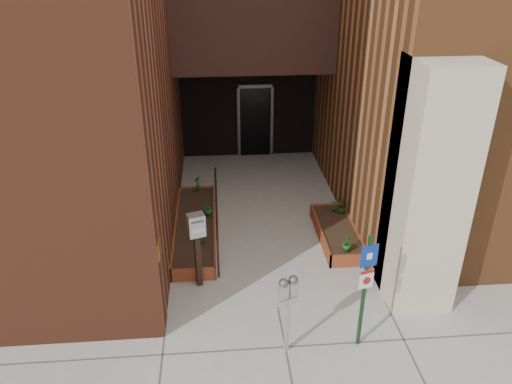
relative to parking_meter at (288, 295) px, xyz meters
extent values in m
plane|color=#9E9991|center=(-0.01, 1.06, -1.12)|extent=(80.00, 80.00, 0.00)
cube|color=beige|center=(2.54, 1.26, 1.08)|extent=(1.10, 1.20, 4.40)
cube|color=black|center=(-0.01, 7.06, 2.88)|extent=(4.20, 2.00, 2.00)
cube|color=black|center=(-0.01, 8.46, 0.38)|extent=(4.00, 0.30, 3.00)
cube|color=black|center=(0.19, 8.28, -0.07)|extent=(0.90, 0.06, 2.10)
cube|color=#B79338|center=(-2.00, 0.86, 0.38)|extent=(0.04, 0.30, 0.30)
cube|color=brown|center=(-1.56, 1.98, -0.97)|extent=(0.90, 0.04, 0.30)
cube|color=brown|center=(-1.56, 5.54, -0.97)|extent=(0.90, 0.04, 0.30)
cube|color=brown|center=(-1.99, 3.76, -0.97)|extent=(0.04, 3.60, 0.30)
cube|color=brown|center=(-1.13, 3.76, -0.97)|extent=(0.04, 3.60, 0.30)
cube|color=black|center=(-1.56, 3.76, -0.99)|extent=(0.82, 3.52, 0.26)
cube|color=brown|center=(1.59, 2.18, -0.97)|extent=(0.80, 0.04, 0.30)
cube|color=brown|center=(1.59, 4.34, -0.97)|extent=(0.80, 0.04, 0.30)
cube|color=brown|center=(1.21, 3.26, -0.97)|extent=(0.04, 2.20, 0.30)
cube|color=brown|center=(1.97, 3.26, -0.97)|extent=(0.04, 2.20, 0.30)
cube|color=black|center=(1.59, 3.26, -0.99)|extent=(0.72, 2.12, 0.26)
cylinder|color=black|center=(-1.06, 2.06, -0.67)|extent=(0.04, 0.04, 0.90)
cylinder|color=black|center=(-1.06, 5.36, -0.67)|extent=(0.04, 0.04, 0.90)
cylinder|color=black|center=(-1.06, 3.71, -0.24)|extent=(0.04, 3.30, 0.04)
cube|color=#ACACAF|center=(0.00, 0.00, -0.62)|extent=(0.08, 0.08, 1.00)
cube|color=#ACACAF|center=(0.00, 0.00, -0.08)|extent=(0.32, 0.23, 0.08)
cube|color=#ACACAF|center=(-0.08, -0.03, 0.10)|extent=(0.18, 0.15, 0.26)
sphere|color=#59595B|center=(-0.08, -0.03, 0.25)|extent=(0.15, 0.15, 0.15)
cube|color=white|center=(-0.06, -0.08, 0.12)|extent=(0.09, 0.04, 0.05)
cube|color=#B21414|center=(-0.06, -0.08, 0.04)|extent=(0.09, 0.04, 0.03)
cube|color=#ACACAF|center=(0.08, 0.03, 0.10)|extent=(0.18, 0.15, 0.26)
sphere|color=#59595B|center=(0.08, 0.03, 0.25)|extent=(0.15, 0.15, 0.15)
cube|color=white|center=(0.10, -0.02, 0.12)|extent=(0.09, 0.04, 0.05)
cube|color=#B21414|center=(0.10, -0.02, 0.04)|extent=(0.09, 0.04, 0.03)
cube|color=#143717|center=(1.20, 0.04, -0.07)|extent=(0.06, 0.06, 2.09)
cube|color=navy|center=(1.21, 0.01, 0.64)|extent=(0.28, 0.09, 0.38)
cube|color=white|center=(1.21, 0.01, 0.64)|extent=(0.09, 0.04, 0.11)
cube|color=white|center=(1.21, 0.01, 0.21)|extent=(0.24, 0.08, 0.33)
cube|color=#B21414|center=(1.21, 0.01, 0.35)|extent=(0.23, 0.07, 0.06)
cylinder|color=#B21414|center=(1.21, 0.00, 0.19)|extent=(0.13, 0.04, 0.13)
cube|color=black|center=(-1.43, 1.86, -0.56)|extent=(0.13, 0.13, 1.13)
cube|color=silver|center=(-1.43, 1.86, 0.22)|extent=(0.36, 0.31, 0.43)
cube|color=#59595B|center=(-1.40, 1.74, 0.34)|extent=(0.22, 0.08, 0.04)
cube|color=white|center=(-1.40, 1.74, 0.16)|extent=(0.24, 0.08, 0.10)
imported|color=#175218|center=(-1.39, 2.97, -0.66)|extent=(0.36, 0.36, 0.33)
imported|color=#19591F|center=(-1.46, 3.16, -0.64)|extent=(0.27, 0.27, 0.37)
imported|color=#1C621C|center=(-1.26, 4.10, -0.65)|extent=(0.28, 0.28, 0.35)
imported|color=#1B5E1A|center=(-1.52, 5.36, -0.64)|extent=(0.24, 0.24, 0.37)
imported|color=#1A5518|center=(1.57, 2.36, -0.65)|extent=(0.20, 0.20, 0.35)
imported|color=#1E5418|center=(1.67, 3.99, -0.68)|extent=(0.18, 0.18, 0.29)
imported|color=#185518|center=(1.84, 3.95, -0.68)|extent=(0.37, 0.37, 0.29)
camera|label=1|loc=(-1.01, -6.02, 4.87)|focal=35.00mm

